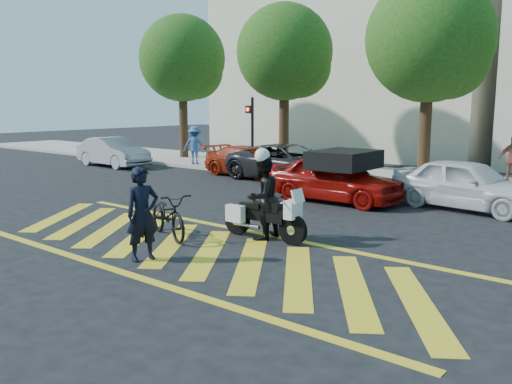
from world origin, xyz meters
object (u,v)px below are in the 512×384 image
Objects in this scene: parked_left at (249,161)px; parked_mid_left at (289,163)px; police_motorcycle at (263,216)px; parked_far_left at (113,152)px; officer_bike at (143,214)px; red_convertible at (335,178)px; officer_moto at (262,197)px; parked_mid_right at (467,184)px; bicycle at (168,215)px.

parked_left is 2.03m from parked_mid_left.
parked_left is 0.83× the size of parked_mid_left.
police_motorcycle is 15.34m from parked_far_left.
officer_bike is 11.13m from parked_mid_left.
officer_bike is 0.43× the size of red_convertible.
officer_bike is at bearing -122.09° from parked_far_left.
officer_moto reaches higher than parked_far_left.
police_motorcycle is at bearing 85.79° from officer_moto.
officer_bike reaches higher than police_motorcycle.
officer_bike is 0.35× the size of parked_mid_left.
officer_bike is at bearing -177.93° from red_convertible.
parked_far_left reaches higher than police_motorcycle.
parked_far_left is at bearing 71.10° from officer_bike.
police_motorcycle is 1.18× the size of officer_moto.
parked_mid_left is (-4.82, 7.64, 0.18)m from police_motorcycle.
parked_mid_left is at bearing -79.41° from parked_far_left.
police_motorcycle is 0.52× the size of parked_mid_right.
parked_left is (-5.14, 8.88, 0.10)m from bicycle.
parked_mid_left reaches higher than parked_far_left.
parked_far_left is at bearing 97.72° from parked_mid_right.
police_motorcycle is (1.71, 1.24, 0.01)m from bicycle.
bicycle is at bearing -144.98° from parked_left.
officer_bike is at bearing -106.69° from police_motorcycle.
parked_mid_left is (2.03, 0.00, 0.09)m from parked_left.
parked_far_left is (-12.86, 1.28, -0.03)m from red_convertible.
parked_far_left reaches higher than parked_left.
red_convertible is 0.99× the size of parked_mid_right.
parked_far_left is at bearing 80.32° from bicycle.
parked_mid_left reaches higher than bicycle.
bicycle is 2.11m from police_motorcycle.
officer_bike reaches higher than bicycle.
parked_far_left is at bearing 83.41° from red_convertible.
red_convertible is 3.73m from parked_mid_right.
parked_left is at bearing 63.89° from red_convertible.
parked_left is 1.00× the size of parked_mid_right.
officer_bike is 0.43× the size of parked_mid_right.
parked_mid_left is at bearing 86.68° from parked_mid_right.
officer_bike is at bearing -16.41° from officer_moto.
officer_bike is 0.43× the size of parked_left.
bicycle is 14.40m from parked_far_left.
parked_left is (-6.83, 7.64, -0.32)m from officer_moto.
police_motorcycle is 0.52× the size of red_convertible.
officer_moto is 0.44× the size of red_convertible.
officer_moto is at bearing -133.23° from parked_left.
police_motorcycle is (0.75, 2.72, -0.38)m from officer_bike.
parked_left is (-5.70, 2.68, -0.10)m from red_convertible.
parked_mid_left is (-4.07, 10.36, -0.20)m from officer_bike.
bicycle is 1.05× the size of officer_moto.
officer_bike is 0.44× the size of parked_far_left.
parked_mid_left is (-4.80, 7.64, -0.23)m from officer_moto.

